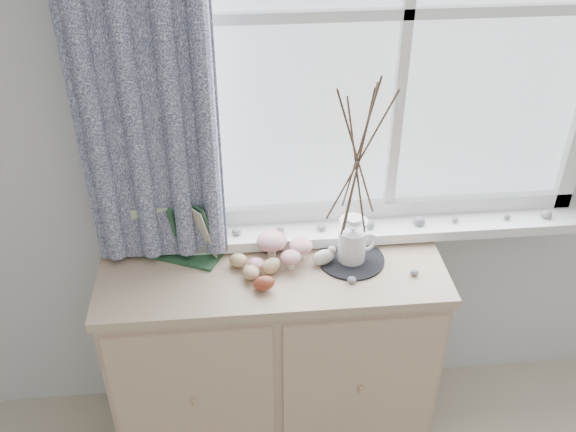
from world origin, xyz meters
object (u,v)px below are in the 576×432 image
at_px(toadstool_cluster, 281,247).
at_px(twig_pitcher, 358,154).
at_px(sideboard, 274,356).
at_px(botanical_book, 176,234).

distance_m(toadstool_cluster, twig_pitcher, 0.44).
bearing_deg(sideboard, twig_pitcher, 5.29).
bearing_deg(botanical_book, twig_pitcher, 19.45).
xyz_separation_m(botanical_book, toadstool_cluster, (0.36, -0.03, -0.06)).
bearing_deg(sideboard, botanical_book, 166.31).
relative_size(toadstool_cluster, twig_pitcher, 0.31).
bearing_deg(botanical_book, sideboard, 10.77).
xyz_separation_m(sideboard, twig_pitcher, (0.28, 0.03, 0.85)).
relative_size(sideboard, botanical_book, 3.60).
height_order(sideboard, botanical_book, botanical_book).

